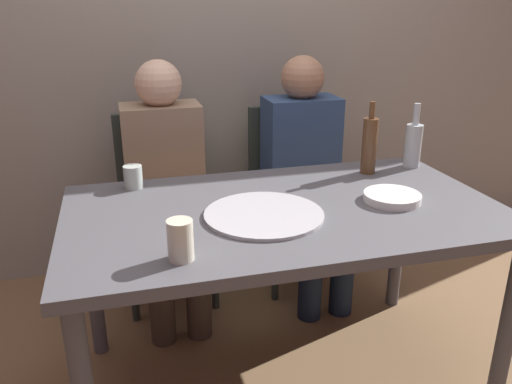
{
  "coord_description": "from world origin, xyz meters",
  "views": [
    {
      "loc": [
        -0.54,
        -1.57,
        1.41
      ],
      "look_at": [
        -0.09,
        0.04,
        0.78
      ],
      "focal_mm": 36.0,
      "sensor_mm": 36.0,
      "label": 1
    }
  ],
  "objects_px": {
    "tumbler_far": "(180,240)",
    "guest_in_beanie": "(306,168)",
    "plate_stack": "(392,197)",
    "chair_right": "(295,182)",
    "tumbler_near": "(133,177)",
    "wine_bottle": "(369,145)",
    "beer_bottle": "(413,144)",
    "pizza_tray": "(264,214)",
    "guest_in_sweater": "(166,180)",
    "chair_left": "(165,194)",
    "dining_table": "(284,228)"
  },
  "relations": [
    {
      "from": "plate_stack",
      "to": "chair_right",
      "type": "bearing_deg",
      "value": 93.42
    },
    {
      "from": "tumbler_near",
      "to": "chair_right",
      "type": "height_order",
      "value": "chair_right"
    },
    {
      "from": "guest_in_beanie",
      "to": "beer_bottle",
      "type": "bearing_deg",
      "value": 132.0
    },
    {
      "from": "wine_bottle",
      "to": "tumbler_near",
      "type": "xyz_separation_m",
      "value": [
        -0.95,
        0.07,
        -0.08
      ]
    },
    {
      "from": "plate_stack",
      "to": "chair_right",
      "type": "relative_size",
      "value": 0.23
    },
    {
      "from": "beer_bottle",
      "to": "tumbler_far",
      "type": "bearing_deg",
      "value": -151.29
    },
    {
      "from": "plate_stack",
      "to": "guest_in_sweater",
      "type": "bearing_deg",
      "value": 135.46
    },
    {
      "from": "pizza_tray",
      "to": "tumbler_near",
      "type": "bearing_deg",
      "value": 135.55
    },
    {
      "from": "pizza_tray",
      "to": "chair_right",
      "type": "distance_m",
      "value": 1.01
    },
    {
      "from": "dining_table",
      "to": "tumbler_near",
      "type": "xyz_separation_m",
      "value": [
        -0.5,
        0.34,
        0.12
      ]
    },
    {
      "from": "dining_table",
      "to": "tumbler_far",
      "type": "xyz_separation_m",
      "value": [
        -0.4,
        -0.29,
        0.14
      ]
    },
    {
      "from": "wine_bottle",
      "to": "guest_in_sweater",
      "type": "bearing_deg",
      "value": 153.11
    },
    {
      "from": "wine_bottle",
      "to": "tumbler_far",
      "type": "height_order",
      "value": "wine_bottle"
    },
    {
      "from": "plate_stack",
      "to": "chair_left",
      "type": "relative_size",
      "value": 0.23
    },
    {
      "from": "beer_bottle",
      "to": "chair_right",
      "type": "bearing_deg",
      "value": 122.7
    },
    {
      "from": "pizza_tray",
      "to": "beer_bottle",
      "type": "relative_size",
      "value": 1.47
    },
    {
      "from": "wine_bottle",
      "to": "guest_in_sweater",
      "type": "xyz_separation_m",
      "value": [
        -0.8,
        0.41,
        -0.21
      ]
    },
    {
      "from": "beer_bottle",
      "to": "tumbler_far",
      "type": "relative_size",
      "value": 2.33
    },
    {
      "from": "tumbler_near",
      "to": "wine_bottle",
      "type": "bearing_deg",
      "value": -4.22
    },
    {
      "from": "plate_stack",
      "to": "guest_in_beanie",
      "type": "bearing_deg",
      "value": 94.13
    },
    {
      "from": "beer_bottle",
      "to": "chair_right",
      "type": "height_order",
      "value": "beer_bottle"
    },
    {
      "from": "tumbler_far",
      "to": "tumbler_near",
      "type": "bearing_deg",
      "value": 98.93
    },
    {
      "from": "guest_in_sweater",
      "to": "guest_in_beanie",
      "type": "xyz_separation_m",
      "value": [
        0.68,
        0.0,
        0.0
      ]
    },
    {
      "from": "chair_left",
      "to": "guest_in_beanie",
      "type": "xyz_separation_m",
      "value": [
        0.68,
        -0.15,
        0.13
      ]
    },
    {
      "from": "pizza_tray",
      "to": "guest_in_sweater",
      "type": "bearing_deg",
      "value": 109.05
    },
    {
      "from": "wine_bottle",
      "to": "beer_bottle",
      "type": "bearing_deg",
      "value": 7.36
    },
    {
      "from": "plate_stack",
      "to": "guest_in_sweater",
      "type": "xyz_separation_m",
      "value": [
        -0.74,
        0.72,
        -0.11
      ]
    },
    {
      "from": "wine_bottle",
      "to": "tumbler_near",
      "type": "height_order",
      "value": "wine_bottle"
    },
    {
      "from": "beer_bottle",
      "to": "guest_in_sweater",
      "type": "xyz_separation_m",
      "value": [
        -1.02,
        0.38,
        -0.19
      ]
    },
    {
      "from": "pizza_tray",
      "to": "chair_right",
      "type": "relative_size",
      "value": 0.45
    },
    {
      "from": "pizza_tray",
      "to": "plate_stack",
      "type": "xyz_separation_m",
      "value": [
        0.48,
        0.01,
        0.01
      ]
    },
    {
      "from": "tumbler_far",
      "to": "guest_in_beanie",
      "type": "xyz_separation_m",
      "value": [
        0.74,
        0.97,
        -0.15
      ]
    },
    {
      "from": "wine_bottle",
      "to": "beer_bottle",
      "type": "height_order",
      "value": "wine_bottle"
    },
    {
      "from": "beer_bottle",
      "to": "tumbler_near",
      "type": "relative_size",
      "value": 3.12
    },
    {
      "from": "guest_in_beanie",
      "to": "guest_in_sweater",
      "type": "bearing_deg",
      "value": 0.0
    },
    {
      "from": "dining_table",
      "to": "beer_bottle",
      "type": "bearing_deg",
      "value": 23.87
    },
    {
      "from": "tumbler_far",
      "to": "wine_bottle",
      "type": "bearing_deg",
      "value": 33.31
    },
    {
      "from": "chair_left",
      "to": "guest_in_sweater",
      "type": "xyz_separation_m",
      "value": [
        0.0,
        -0.15,
        0.13
      ]
    },
    {
      "from": "plate_stack",
      "to": "pizza_tray",
      "type": "bearing_deg",
      "value": -178.86
    },
    {
      "from": "guest_in_sweater",
      "to": "dining_table",
      "type": "bearing_deg",
      "value": 117.16
    },
    {
      "from": "tumbler_far",
      "to": "chair_right",
      "type": "xyz_separation_m",
      "value": [
        0.74,
        1.12,
        -0.28
      ]
    },
    {
      "from": "chair_right",
      "to": "guest_in_sweater",
      "type": "xyz_separation_m",
      "value": [
        -0.68,
        -0.15,
        0.13
      ]
    },
    {
      "from": "wine_bottle",
      "to": "guest_in_beanie",
      "type": "relative_size",
      "value": 0.26
    },
    {
      "from": "tumbler_near",
      "to": "chair_left",
      "type": "bearing_deg",
      "value": 72.56
    },
    {
      "from": "tumbler_far",
      "to": "chair_right",
      "type": "height_order",
      "value": "chair_right"
    },
    {
      "from": "chair_left",
      "to": "chair_right",
      "type": "xyz_separation_m",
      "value": [
        0.68,
        0.0,
        0.0
      ]
    },
    {
      "from": "dining_table",
      "to": "tumbler_near",
      "type": "distance_m",
      "value": 0.62
    },
    {
      "from": "tumbler_near",
      "to": "tumbler_far",
      "type": "relative_size",
      "value": 0.75
    },
    {
      "from": "dining_table",
      "to": "guest_in_sweater",
      "type": "height_order",
      "value": "guest_in_sweater"
    },
    {
      "from": "wine_bottle",
      "to": "chair_left",
      "type": "xyz_separation_m",
      "value": [
        -0.8,
        0.56,
        -0.34
      ]
    }
  ]
}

